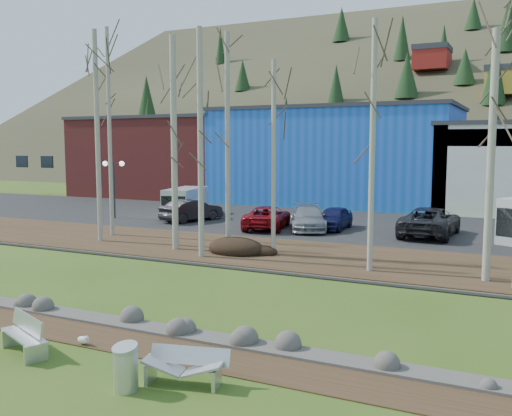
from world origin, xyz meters
The scene contains 31 objects.
ground centered at (0.00, 0.00, 0.00)m, with size 200.00×200.00×0.00m, color #345115.
dirt_strip centered at (0.00, 2.10, 0.01)m, with size 80.00×1.80×0.03m, color #382616.
near_bank_rocks centered at (0.00, 3.10, 0.00)m, with size 80.00×0.80×0.50m, color #47423D, non-canonical shape.
river centered at (0.00, 7.20, 0.00)m, with size 80.00×8.00×0.90m, color black, non-canonical shape.
far_bank_rocks centered at (0.00, 11.30, 0.00)m, with size 80.00×0.80×0.46m, color #47423D, non-canonical shape.
far_bank centered at (0.00, 14.50, 0.07)m, with size 80.00×7.00×0.15m, color #382616.
parking_lot centered at (0.00, 25.00, 0.07)m, with size 80.00×14.00×0.14m, color black.
building_brick centered at (-24.00, 39.00, 3.91)m, with size 16.32×12.24×7.80m.
building_blue centered at (-6.00, 39.00, 4.16)m, with size 20.40×12.24×8.30m.
hillside centered at (0.00, 84.00, 17.50)m, with size 160.00×72.00×35.00m, color #302C1D, non-canonical shape.
bench_intact centered at (-1.62, 0.31, 0.46)m, with size 1.90×1.20×0.92m.
bench_damaged centered at (2.95, 0.47, 0.40)m, with size 1.85×0.96×0.79m.
litter_bin centered at (2.01, -0.35, 0.45)m, with size 0.52×0.52×0.90m, color silver.
seagull centered at (-0.68, 1.31, 0.16)m, with size 0.40×0.19×0.29m.
dirt_mound centered at (-2.68, 13.46, 0.42)m, with size 2.72×1.92×0.53m, color black.
birch_0 centered at (-10.57, 13.35, 5.51)m, with size 0.25×0.25×10.71m.
birch_1 centered at (-11.31, 15.15, 5.76)m, with size 0.21×0.21×11.22m.
birch_2 centered at (-5.76, 13.11, 5.16)m, with size 0.29×0.29×10.02m.
birch_3 centered at (-3.22, 13.71, 5.18)m, with size 0.23×0.23×10.06m.
birch_4 centered at (-3.67, 12.06, 5.16)m, with size 0.25×0.25×10.01m.
birch_5 centered at (-0.96, 13.84, 4.49)m, with size 0.20×0.20×8.68m.
birch_6 centered at (3.83, 12.49, 5.02)m, with size 0.22×0.22×9.73m.
birch_8 centered at (8.11, 12.70, 4.67)m, with size 0.28×0.28×9.03m.
street_lamp centered at (-16.02, 21.06, 3.19)m, with size 1.39×0.80×3.87m.
car_0 centered at (-10.80, 22.64, 0.89)m, with size 1.77×4.41×1.50m, color white.
car_1 centered at (-10.45, 21.99, 0.85)m, with size 1.51×4.33×1.43m, color black.
car_2 centered at (-4.62, 21.12, 0.82)m, with size 2.24×4.87×1.35m, color maroon.
car_3 centered at (-2.24, 21.70, 0.84)m, with size 1.96×4.83×1.40m, color gray.
car_4 centered at (-0.95, 22.56, 0.81)m, with size 1.57×3.91×1.33m, color #181A49.
car_5 centered at (4.57, 22.49, 0.93)m, with size 2.63×5.71×1.59m, color #2A292C.
van_grey centered at (-12.40, 24.16, 1.10)m, with size 2.65×4.68×1.93m.
Camera 1 is at (9.43, -9.46, 5.13)m, focal length 40.00 mm.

